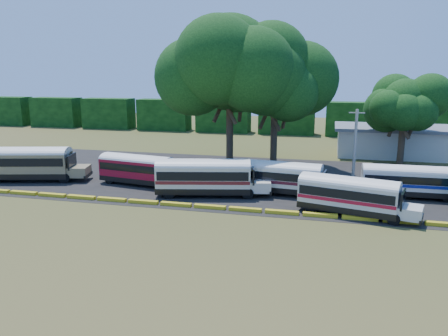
% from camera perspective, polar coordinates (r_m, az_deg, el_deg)
% --- Properties ---
extents(ground, '(160.00, 160.00, 0.00)m').
position_cam_1_polar(ground, '(35.31, 0.07, -5.98)').
color(ground, '#354517').
rests_on(ground, ground).
extents(asphalt_strip, '(64.00, 24.00, 0.02)m').
position_cam_1_polar(asphalt_strip, '(46.44, 4.80, -1.51)').
color(asphalt_strip, black).
rests_on(asphalt_strip, ground).
extents(curb, '(53.70, 0.45, 0.30)m').
position_cam_1_polar(curb, '(36.19, 0.44, -5.27)').
color(curb, gold).
rests_on(curb, ground).
extents(terminal_building, '(19.00, 9.00, 4.00)m').
position_cam_1_polar(terminal_building, '(63.99, 22.75, 3.25)').
color(terminal_building, beige).
rests_on(terminal_building, ground).
extents(treeline_backdrop, '(130.00, 4.00, 6.00)m').
position_cam_1_polar(treeline_backdrop, '(81.35, 8.21, 6.53)').
color(treeline_backdrop, black).
rests_on(treeline_backdrop, ground).
extents(bus_beige, '(11.20, 5.35, 3.58)m').
position_cam_1_polar(bus_beige, '(49.72, -24.13, 0.77)').
color(bus_beige, black).
rests_on(bus_beige, ground).
extents(bus_red, '(9.55, 3.78, 3.06)m').
position_cam_1_polar(bus_red, '(44.68, -11.12, 0.04)').
color(bus_red, black).
rests_on(bus_red, ground).
extents(bus_cream_west, '(10.76, 4.82, 3.44)m').
position_cam_1_polar(bus_cream_west, '(39.88, -2.39, -0.94)').
color(bus_cream_west, black).
rests_on(bus_cream_west, ground).
extents(bus_cream_east, '(9.55, 3.29, 3.08)m').
position_cam_1_polar(bus_cream_east, '(40.78, 7.59, -1.03)').
color(bus_cream_east, black).
rests_on(bus_cream_east, ground).
extents(bus_white_red, '(9.66, 4.57, 3.08)m').
position_cam_1_polar(bus_white_red, '(36.01, 16.24, -3.23)').
color(bus_white_red, black).
rests_on(bus_white_red, ground).
extents(bus_white_blue, '(9.05, 2.39, 2.96)m').
position_cam_1_polar(bus_white_blue, '(42.71, 22.74, -1.38)').
color(bus_white_blue, black).
rests_on(bus_white_blue, ground).
extents(tree_west, '(14.50, 14.50, 17.51)m').
position_cam_1_polar(tree_west, '(50.06, 0.77, 13.58)').
color(tree_west, '#362B1B').
rests_on(tree_west, ground).
extents(tree_center, '(11.10, 11.10, 14.35)m').
position_cam_1_polar(tree_center, '(51.20, 6.71, 11.31)').
color(tree_center, '#362B1B').
rests_on(tree_center, ground).
extents(tree_east, '(7.42, 7.42, 10.44)m').
position_cam_1_polar(tree_east, '(57.28, 22.57, 7.97)').
color(tree_east, '#362B1B').
rests_on(tree_east, ground).
extents(utility_pole, '(1.60, 0.30, 7.42)m').
position_cam_1_polar(utility_pole, '(47.84, 16.74, 3.07)').
color(utility_pole, gray).
rests_on(utility_pole, ground).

